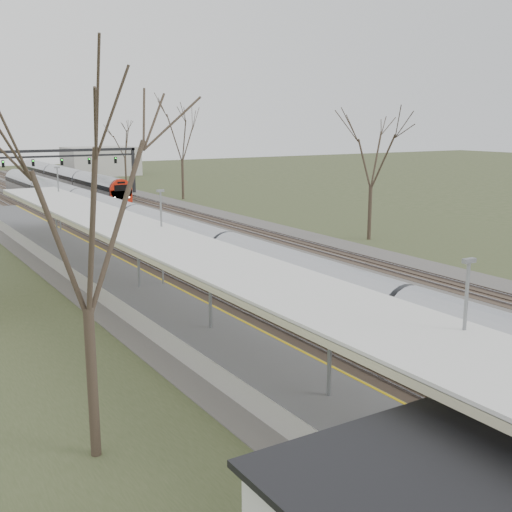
# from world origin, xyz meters

# --- Properties ---
(track_bed) EXTENTS (24.00, 160.00, 0.22)m
(track_bed) POSITION_xyz_m (0.26, 55.00, 0.06)
(track_bed) COLOR #474442
(track_bed) RESTS_ON ground
(platform) EXTENTS (3.50, 69.00, 1.00)m
(platform) POSITION_xyz_m (-9.05, 37.50, 0.50)
(platform) COLOR #9E9B93
(platform) RESTS_ON ground
(canopy) EXTENTS (4.10, 50.00, 3.11)m
(canopy) POSITION_xyz_m (-9.05, 32.99, 3.93)
(canopy) COLOR slate
(canopy) RESTS_ON platform
(signal_gantry) EXTENTS (21.00, 0.59, 6.08)m
(signal_gantry) POSITION_xyz_m (0.29, 84.99, 4.91)
(signal_gantry) COLOR black
(signal_gantry) RESTS_ON ground
(tree_west_near) EXTENTS (5.00, 5.00, 10.30)m
(tree_west_near) POSITION_xyz_m (-16.00, 20.00, 7.29)
(tree_west_near) COLOR #2D231C
(tree_west_near) RESTS_ON ground
(tree_east_far) EXTENTS (5.00, 5.00, 10.30)m
(tree_east_far) POSITION_xyz_m (14.00, 42.00, 7.29)
(tree_east_far) COLOR #2D231C
(tree_east_far) RESTS_ON ground
(train_near) EXTENTS (2.62, 90.21, 3.05)m
(train_near) POSITION_xyz_m (-2.50, 51.00, 1.48)
(train_near) COLOR #979AA1
(train_near) RESTS_ON ground
(train_far) EXTENTS (2.62, 45.21, 3.05)m
(train_far) POSITION_xyz_m (4.50, 95.79, 1.48)
(train_far) COLOR #979AA1
(train_far) RESTS_ON ground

